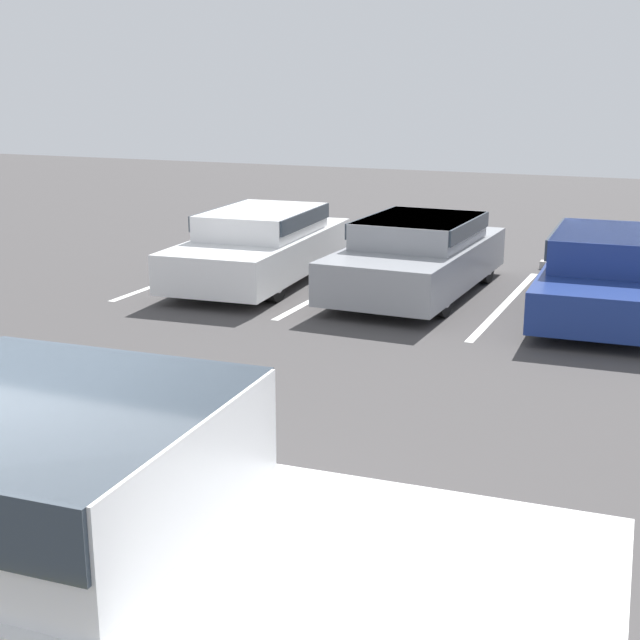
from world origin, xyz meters
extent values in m
plane|color=#423F3F|center=(0.00, 0.00, 0.00)|extent=(60.00, 60.00, 0.00)
cube|color=white|center=(-4.51, 9.64, 0.00)|extent=(0.12, 4.78, 0.01)
cube|color=white|center=(-1.63, 9.64, 0.00)|extent=(0.12, 4.78, 0.01)
cube|color=white|center=(1.24, 9.64, 0.00)|extent=(0.12, 4.78, 0.01)
cube|color=white|center=(1.10, -0.52, 0.68)|extent=(5.55, 2.31, 0.87)
cube|color=white|center=(0.83, -0.53, 1.43)|extent=(2.06, 1.95, 0.63)
cube|color=#2D3842|center=(0.83, -0.53, 1.57)|extent=(2.03, 2.01, 0.35)
cube|color=white|center=(2.81, -0.42, 1.07)|extent=(2.12, 2.03, 0.13)
cylinder|color=black|center=(2.69, 0.40, 0.41)|extent=(0.84, 0.36, 0.82)
cylinder|color=#ADADB2|center=(2.69, 0.40, 0.41)|extent=(0.47, 0.35, 0.45)
cube|color=silver|center=(-3.02, 9.55, 0.50)|extent=(2.12, 4.70, 0.63)
cube|color=silver|center=(-3.03, 9.64, 1.03)|extent=(1.74, 2.49, 0.42)
cube|color=#2D3842|center=(-3.03, 9.64, 1.11)|extent=(1.80, 2.45, 0.25)
cylinder|color=black|center=(-2.15, 8.28, 0.33)|extent=(0.26, 0.67, 0.66)
cylinder|color=#ADADB2|center=(-2.15, 8.28, 0.33)|extent=(0.25, 0.38, 0.36)
cylinder|color=black|center=(-3.68, 8.16, 0.33)|extent=(0.26, 0.67, 0.66)
cylinder|color=#ADADB2|center=(-3.68, 8.16, 0.33)|extent=(0.25, 0.38, 0.36)
cylinder|color=black|center=(-2.35, 10.93, 0.33)|extent=(0.26, 0.67, 0.66)
cylinder|color=#ADADB2|center=(-2.35, 10.93, 0.33)|extent=(0.25, 0.38, 0.36)
cylinder|color=black|center=(-3.88, 10.81, 0.33)|extent=(0.26, 0.67, 0.66)
cylinder|color=#ADADB2|center=(-3.88, 10.81, 0.33)|extent=(0.25, 0.38, 0.36)
cube|color=gray|center=(-0.26, 9.70, 0.50)|extent=(1.92, 4.40, 0.65)
cube|color=gray|center=(-0.25, 9.79, 1.03)|extent=(1.66, 2.30, 0.41)
cube|color=#2D3842|center=(-0.25, 9.79, 1.12)|extent=(1.73, 2.26, 0.25)
cylinder|color=black|center=(0.52, 8.42, 0.33)|extent=(0.22, 0.66, 0.66)
cylinder|color=#ADADB2|center=(0.52, 8.42, 0.33)|extent=(0.22, 0.37, 0.36)
cylinder|color=black|center=(-1.08, 8.45, 0.33)|extent=(0.22, 0.66, 0.66)
cylinder|color=#ADADB2|center=(-1.08, 8.45, 0.33)|extent=(0.22, 0.37, 0.36)
cylinder|color=black|center=(0.57, 10.96, 0.33)|extent=(0.22, 0.66, 0.66)
cylinder|color=#ADADB2|center=(0.57, 10.96, 0.33)|extent=(0.22, 0.37, 0.36)
cylinder|color=black|center=(-1.03, 10.98, 0.33)|extent=(0.22, 0.66, 0.66)
cylinder|color=#ADADB2|center=(-1.03, 10.98, 0.33)|extent=(0.22, 0.37, 0.36)
cube|color=navy|center=(2.75, 9.54, 0.45)|extent=(2.04, 4.50, 0.57)
cube|color=navy|center=(2.75, 9.62, 0.98)|extent=(1.72, 2.37, 0.49)
cube|color=#2D3842|center=(2.75, 9.62, 1.08)|extent=(1.79, 2.33, 0.30)
cylinder|color=black|center=(2.02, 8.22, 0.31)|extent=(0.24, 0.63, 0.62)
cylinder|color=#ADADB2|center=(2.02, 8.22, 0.31)|extent=(0.24, 0.35, 0.34)
cylinder|color=black|center=(1.90, 10.78, 0.31)|extent=(0.24, 0.63, 0.62)
cylinder|color=#ADADB2|center=(1.90, 10.78, 0.31)|extent=(0.24, 0.35, 0.34)
cube|color=#B7B2A8|center=(2.21, 12.61, 0.07)|extent=(1.94, 0.20, 0.14)
camera|label=1|loc=(3.93, -3.94, 3.34)|focal=50.00mm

